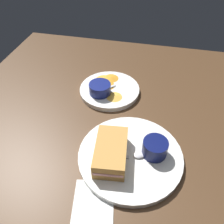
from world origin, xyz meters
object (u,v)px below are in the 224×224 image
(ramekin_dark_sauce, at_px, (155,148))
(spoon_by_gravy_ramekin, at_px, (99,92))
(spoon_by_dark_ramekin, at_px, (134,156))
(plate_chips_companion, at_px, (110,90))
(ramekin_light_gravy, at_px, (100,88))
(sandwich_half_near, at_px, (111,152))
(plate_sandwich_main, at_px, (130,156))

(ramekin_dark_sauce, bearing_deg, spoon_by_gravy_ramekin, 44.40)
(spoon_by_dark_ramekin, relative_size, spoon_by_gravy_ramekin, 1.14)
(plate_chips_companion, bearing_deg, spoon_by_dark_ramekin, -154.58)
(ramekin_light_gravy, xyz_separation_m, spoon_by_gravy_ramekin, (-0.00, 0.00, -0.02))
(spoon_by_dark_ramekin, bearing_deg, ramekin_dark_sauce, -65.68)
(sandwich_half_near, distance_m, ramekin_light_gravy, 0.26)
(sandwich_half_near, distance_m, spoon_by_dark_ramekin, 0.06)
(ramekin_light_gravy, bearing_deg, spoon_by_gravy_ramekin, 127.81)
(ramekin_light_gravy, relative_size, spoon_by_gravy_ramekin, 0.86)
(ramekin_light_gravy, bearing_deg, spoon_by_dark_ramekin, -147.01)
(ramekin_light_gravy, distance_m, spoon_by_gravy_ramekin, 0.02)
(plate_sandwich_main, xyz_separation_m, plate_chips_companion, (0.26, 0.11, 0.00))
(plate_sandwich_main, distance_m, spoon_by_gravy_ramekin, 0.26)
(sandwich_half_near, bearing_deg, spoon_by_gravy_ramekin, 21.72)
(sandwich_half_near, bearing_deg, plate_chips_companion, 13.63)
(ramekin_light_gravy, bearing_deg, sandwich_half_near, -159.38)
(ramekin_dark_sauce, height_order, spoon_by_dark_ramekin, ramekin_dark_sauce)
(ramekin_light_gravy, height_order, spoon_by_gravy_ramekin, ramekin_light_gravy)
(sandwich_half_near, bearing_deg, ramekin_dark_sauce, -70.45)
(plate_sandwich_main, xyz_separation_m, sandwich_half_near, (-0.02, 0.05, 0.03))
(plate_chips_companion, relative_size, spoon_by_gravy_ramekin, 2.44)
(plate_sandwich_main, distance_m, ramekin_dark_sauce, 0.07)
(plate_sandwich_main, relative_size, ramekin_light_gravy, 3.74)
(ramekin_dark_sauce, relative_size, plate_chips_companion, 0.31)
(ramekin_dark_sauce, bearing_deg, ramekin_light_gravy, 43.36)
(spoon_by_gravy_ramekin, bearing_deg, plate_chips_companion, -41.24)
(ramekin_light_gravy, bearing_deg, ramekin_dark_sauce, -136.64)
(sandwich_half_near, height_order, spoon_by_dark_ramekin, sandwich_half_near)
(spoon_by_gravy_ramekin, bearing_deg, sandwich_half_near, -158.28)
(ramekin_dark_sauce, bearing_deg, spoon_by_dark_ramekin, 114.32)
(spoon_by_gravy_ramekin, bearing_deg, spoon_by_dark_ramekin, -145.92)
(ramekin_dark_sauce, bearing_deg, sandwich_half_near, 109.55)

